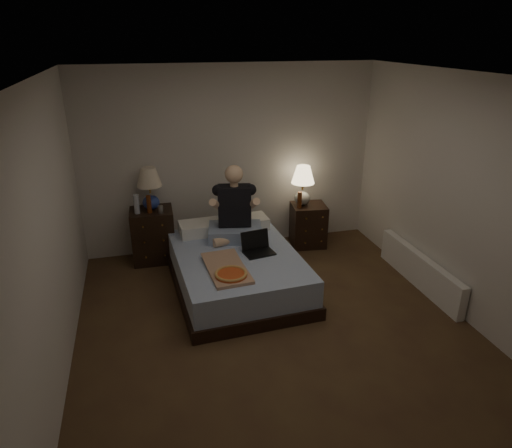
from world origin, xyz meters
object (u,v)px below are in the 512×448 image
object	(u,v)px
beer_bottle_right	(299,200)
soda_can	(161,209)
bed	(237,271)
pizza_box	(231,275)
beer_bottle_left	(149,204)
radiator	(419,270)
nightstand_right	(308,225)
water_bottle	(137,204)
lamp_left	(150,189)
person	(235,203)
lamp_right	(303,186)
laptop	(259,244)
nightstand_left	(153,235)

from	to	relation	value
beer_bottle_right	soda_can	bearing A→B (deg)	179.61
bed	pizza_box	distance (m)	0.64
beer_bottle_left	radiator	distance (m)	3.44
nightstand_right	water_bottle	bearing A→B (deg)	-173.08
bed	soda_can	xyz separation A→B (m)	(-0.79, 0.88, 0.53)
water_bottle	beer_bottle_right	size ratio (longest dim) A/B	1.09
lamp_left	beer_bottle_right	distance (m)	2.00
person	bed	bearing A→B (deg)	-88.50
lamp_left	pizza_box	size ratio (longest dim) A/B	0.74
bed	lamp_right	xyz separation A→B (m)	(1.16, 0.98, 0.66)
bed	radiator	xyz separation A→B (m)	(2.14, -0.50, -0.03)
lamp_right	radiator	world-z (taller)	lamp_right
nightstand_right	soda_can	bearing A→B (deg)	-171.23
pizza_box	water_bottle	bearing A→B (deg)	116.86
laptop	nightstand_left	bearing A→B (deg)	127.27
lamp_left	laptop	xyz separation A→B (m)	(1.15, -1.12, -0.41)
lamp_left	lamp_right	xyz separation A→B (m)	(2.06, -0.07, -0.10)
beer_bottle_left	nightstand_left	bearing A→B (deg)	79.92
bed	pizza_box	world-z (taller)	pizza_box
laptop	lamp_left	bearing A→B (deg)	126.55
lamp_left	pizza_box	bearing A→B (deg)	-66.06
lamp_left	water_bottle	size ratio (longest dim) A/B	2.24
beer_bottle_right	laptop	world-z (taller)	beer_bottle_right
bed	person	world-z (taller)	person
water_bottle	bed	bearing A→B (deg)	-41.28
nightstand_left	nightstand_right	distance (m)	2.17
beer_bottle_left	person	bearing A→B (deg)	-26.92
nightstand_right	beer_bottle_left	bearing A→B (deg)	-172.75
nightstand_left	pizza_box	world-z (taller)	nightstand_left
lamp_left	pizza_box	distance (m)	1.82
beer_bottle_right	person	size ratio (longest dim) A/B	0.25
nightstand_right	beer_bottle_right	distance (m)	0.46
water_bottle	beer_bottle_right	bearing A→B (deg)	-2.14
soda_can	laptop	xyz separation A→B (m)	(1.04, -0.95, -0.18)
beer_bottle_right	laptop	xyz separation A→B (m)	(-0.83, -0.94, -0.15)
lamp_left	person	xyz separation A→B (m)	(0.97, -0.63, -0.07)
water_bottle	radiator	bearing A→B (deg)	-24.22
nightstand_right	laptop	world-z (taller)	laptop
radiator	pizza_box	bearing A→B (deg)	-178.61
soda_can	pizza_box	world-z (taller)	soda_can
pizza_box	nightstand_left	bearing A→B (deg)	110.61
beer_bottle_left	laptop	distance (m)	1.57
lamp_right	soda_can	size ratio (longest dim) A/B	5.60
water_bottle	soda_can	distance (m)	0.31
nightstand_left	beer_bottle_right	xyz separation A→B (m)	(1.99, -0.17, 0.37)
lamp_right	laptop	bearing A→B (deg)	-131.02
bed	laptop	size ratio (longest dim) A/B	5.39
laptop	water_bottle	bearing A→B (deg)	133.43
lamp_left	radiator	distance (m)	3.50
lamp_right	lamp_left	bearing A→B (deg)	177.93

